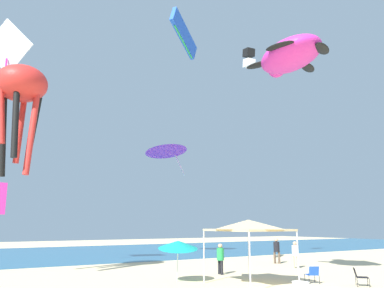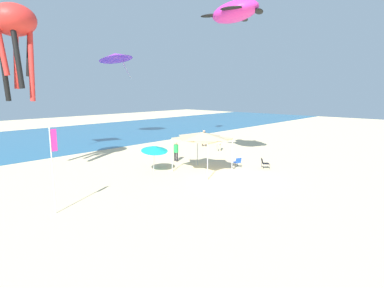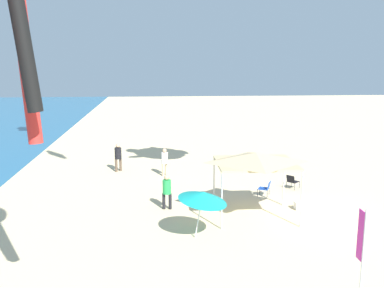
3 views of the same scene
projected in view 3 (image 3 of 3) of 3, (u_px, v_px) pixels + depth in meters
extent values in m
cube|color=beige|center=(310.00, 218.00, 20.81)|extent=(120.00, 120.00, 0.10)
cylinder|color=#B7B7BC|center=(302.00, 200.00, 19.39)|extent=(0.07, 0.07, 2.50)
cylinder|color=#B7B7BC|center=(284.00, 181.00, 22.22)|extent=(0.07, 0.07, 2.50)
cylinder|color=#B7B7BC|center=(222.00, 201.00, 19.16)|extent=(0.07, 0.07, 2.50)
cylinder|color=#B7B7BC|center=(214.00, 182.00, 21.99)|extent=(0.07, 0.07, 2.50)
cube|color=#D1B784|center=(256.00, 163.00, 20.43)|extent=(2.98, 3.55, 0.10)
pyramid|color=#D1B784|center=(256.00, 157.00, 20.38)|extent=(2.92, 3.48, 0.44)
cylinder|color=silver|center=(199.00, 215.00, 18.26)|extent=(0.19, 0.37, 2.01)
cone|color=teal|center=(203.00, 196.00, 18.03)|extent=(2.05, 2.04, 0.84)
cylinder|color=black|center=(260.00, 190.00, 24.24)|extent=(0.02, 0.02, 0.40)
cylinder|color=black|center=(257.00, 193.00, 23.76)|extent=(0.02, 0.02, 0.40)
cylinder|color=black|center=(269.00, 191.00, 24.06)|extent=(0.02, 0.02, 0.40)
cylinder|color=black|center=(267.00, 194.00, 23.58)|extent=(0.02, 0.02, 0.40)
cube|color=blue|center=(263.00, 188.00, 23.87)|extent=(0.69, 0.69, 0.03)
cube|color=blue|center=(269.00, 185.00, 23.73)|extent=(0.50, 0.33, 0.41)
cylinder|color=black|center=(299.00, 185.00, 25.21)|extent=(0.02, 0.02, 0.40)
cylinder|color=black|center=(291.00, 183.00, 25.56)|extent=(0.02, 0.02, 0.40)
cylinder|color=black|center=(295.00, 187.00, 24.84)|extent=(0.02, 0.02, 0.40)
cylinder|color=black|center=(286.00, 185.00, 25.19)|extent=(0.02, 0.02, 0.40)
cube|color=black|center=(293.00, 182.00, 25.16)|extent=(0.73, 0.73, 0.03)
cube|color=black|center=(291.00, 179.00, 24.91)|extent=(0.45, 0.43, 0.41)
cube|color=white|center=(301.00, 206.00, 21.81)|extent=(0.44, 0.63, 0.36)
cube|color=white|center=(301.00, 202.00, 21.77)|extent=(0.46, 0.65, 0.04)
cube|color=#E02D9E|center=(361.00, 235.00, 9.43)|extent=(0.30, 0.02, 1.10)
cylinder|color=brown|center=(116.00, 165.00, 28.73)|extent=(0.16, 0.16, 0.83)
cylinder|color=brown|center=(121.00, 165.00, 28.94)|extent=(0.16, 0.16, 0.83)
cylinder|color=black|center=(118.00, 153.00, 28.68)|extent=(0.43, 0.43, 0.72)
sphere|color=tan|center=(118.00, 146.00, 28.58)|extent=(0.27, 0.27, 0.27)
cylinder|color=black|center=(170.00, 201.00, 21.82)|extent=(0.15, 0.15, 0.78)
cylinder|color=black|center=(164.00, 201.00, 21.83)|extent=(0.15, 0.15, 0.78)
cylinder|color=green|center=(167.00, 187.00, 21.68)|extent=(0.41, 0.41, 0.68)
sphere|color=tan|center=(167.00, 178.00, 21.58)|extent=(0.26, 0.26, 0.26)
cylinder|color=#C6B28C|center=(166.00, 169.00, 27.97)|extent=(0.15, 0.15, 0.78)
cylinder|color=#C6B28C|center=(163.00, 170.00, 27.73)|extent=(0.15, 0.15, 0.78)
cylinder|color=white|center=(165.00, 158.00, 27.71)|extent=(0.41, 0.41, 0.68)
sphere|color=tan|center=(165.00, 151.00, 27.61)|extent=(0.25, 0.25, 0.25)
cylinder|color=black|center=(19.00, 20.00, 9.21)|extent=(0.44, 0.70, 3.86)
cylinder|color=red|center=(23.00, 42.00, 10.15)|extent=(0.65, 0.67, 4.69)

